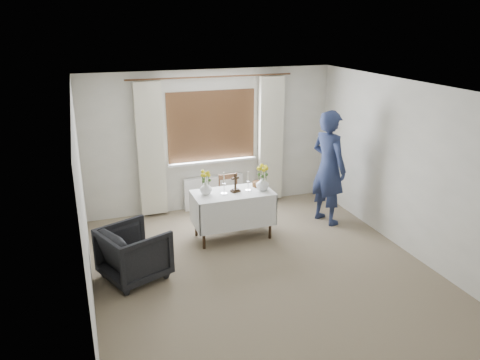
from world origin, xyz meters
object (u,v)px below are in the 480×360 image
object	(u,v)px
flower_vase_left	(206,188)
wooden_chair	(231,198)
armchair	(134,253)
flower_vase_right	(263,184)
person	(329,168)
wooden_cross	(235,183)
altar_table	(233,215)

from	to	relation	value
flower_vase_left	wooden_chair	bearing A→B (deg)	44.79
armchair	wooden_chair	bearing A→B (deg)	-75.71
wooden_chair	armchair	distance (m)	2.28
armchair	flower_vase_left	size ratio (longest dim) A/B	4.06
flower_vase_left	flower_vase_right	size ratio (longest dim) A/B	0.91
armchair	person	xyz separation A→B (m)	(3.33, 0.81, 0.60)
wooden_chair	flower_vase_left	distance (m)	0.96
wooden_chair	wooden_cross	size ratio (longest dim) A/B	2.68
wooden_cross	flower_vase_right	world-z (taller)	wooden_cross
flower_vase_right	altar_table	bearing A→B (deg)	172.65
altar_table	flower_vase_left	bearing A→B (deg)	172.04
flower_vase_left	flower_vase_right	world-z (taller)	flower_vase_right
person	flower_vase_right	distance (m)	1.24
altar_table	flower_vase_right	world-z (taller)	flower_vase_right
wooden_chair	flower_vase_left	world-z (taller)	flower_vase_left
altar_table	flower_vase_left	size ratio (longest dim) A/B	6.36
wooden_cross	wooden_chair	bearing A→B (deg)	62.23
person	flower_vase_left	bearing A→B (deg)	74.25
altar_table	wooden_cross	distance (m)	0.53
altar_table	wooden_chair	size ratio (longest dim) A/B	1.56
altar_table	wooden_chair	bearing A→B (deg)	74.09
person	wooden_cross	size ratio (longest dim) A/B	6.52
wooden_cross	flower_vase_left	bearing A→B (deg)	158.05
person	wooden_cross	world-z (taller)	person
wooden_cross	flower_vase_right	xyz separation A→B (m)	(0.43, -0.07, -0.04)
flower_vase_right	flower_vase_left	bearing A→B (deg)	172.37
person	flower_vase_right	size ratio (longest dim) A/B	8.98
wooden_chair	flower_vase_left	size ratio (longest dim) A/B	4.07
wooden_chair	armchair	size ratio (longest dim) A/B	1.00
flower_vase_right	person	bearing A→B (deg)	6.13
armchair	flower_vase_left	distance (m)	1.54
armchair	wooden_cross	xyz separation A→B (m)	(1.67, 0.75, 0.55)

